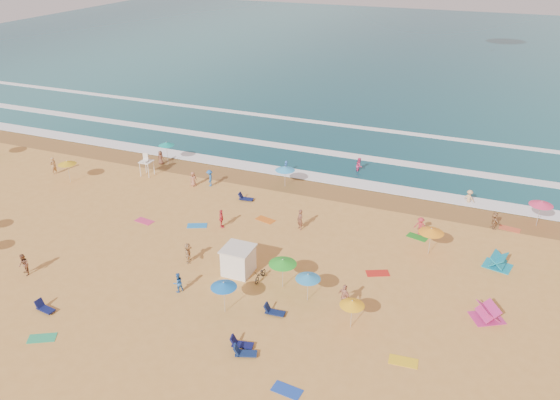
% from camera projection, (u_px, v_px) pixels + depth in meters
% --- Properties ---
extents(ground, '(220.00, 220.00, 0.00)m').
position_uv_depth(ground, '(224.00, 241.00, 44.79)').
color(ground, gold).
rests_on(ground, ground).
extents(ocean, '(220.00, 140.00, 0.18)m').
position_uv_depth(ocean, '(408.00, 51.00, 114.52)').
color(ocean, '#0C4756').
rests_on(ocean, ground).
extents(wet_sand, '(220.00, 220.00, 0.00)m').
position_uv_depth(wet_sand, '(281.00, 183.00, 55.16)').
color(wet_sand, olive).
rests_on(wet_sand, ground).
extents(surf_foam, '(200.00, 18.70, 0.05)m').
position_uv_depth(surf_foam, '(310.00, 152.00, 62.44)').
color(surf_foam, white).
rests_on(surf_foam, ground).
extents(cabana, '(2.00, 2.00, 2.00)m').
position_uv_depth(cabana, '(238.00, 261.00, 40.31)').
color(cabana, white).
rests_on(cabana, ground).
extents(cabana_roof, '(2.20, 2.20, 0.12)m').
position_uv_depth(cabana_roof, '(238.00, 249.00, 39.84)').
color(cabana_roof, silver).
rests_on(cabana_roof, cabana).
extents(bicycle, '(0.65, 1.68, 0.87)m').
position_uv_depth(bicycle, '(260.00, 275.00, 39.68)').
color(bicycle, black).
rests_on(bicycle, ground).
extents(lifeguard_stand, '(1.20, 1.20, 2.10)m').
position_uv_depth(lifeguard_stand, '(147.00, 166.00, 56.36)').
color(lifeguard_stand, white).
rests_on(lifeguard_stand, ground).
extents(beach_umbrellas, '(60.86, 27.88, 0.75)m').
position_uv_depth(beach_umbrellas, '(217.00, 211.00, 45.02)').
color(beach_umbrellas, '#2C8BC8').
rests_on(beach_umbrellas, ground).
extents(loungers, '(57.77, 20.92, 0.34)m').
position_uv_depth(loungers, '(284.00, 296.00, 37.80)').
color(loungers, '#0F1B4D').
rests_on(loungers, ground).
extents(towels, '(42.88, 27.20, 0.03)m').
position_uv_depth(towels, '(259.00, 266.00, 41.45)').
color(towels, '#C53F18').
rests_on(towels, ground).
extents(popup_tents, '(2.79, 9.04, 1.20)m').
position_uv_depth(popup_tents, '(494.00, 283.00, 38.46)').
color(popup_tents, '#C72C7B').
rests_on(popup_tents, ground).
extents(beachgoers, '(50.56, 29.10, 2.13)m').
position_uv_depth(beachgoers, '(250.00, 211.00, 48.00)').
color(beachgoers, '#2561AE').
rests_on(beachgoers, ground).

